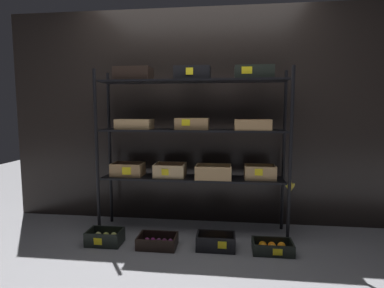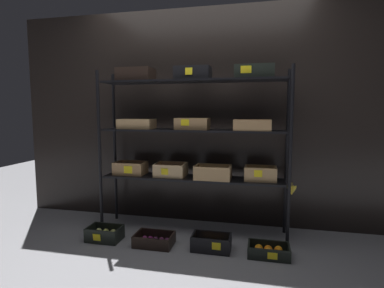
# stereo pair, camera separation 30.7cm
# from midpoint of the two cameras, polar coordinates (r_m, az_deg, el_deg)

# --- Properties ---
(ground_plane) EXTENTS (10.00, 10.00, 0.00)m
(ground_plane) POSITION_cam_midpoint_polar(r_m,az_deg,el_deg) (3.30, -2.77, -16.19)
(ground_plane) COLOR gray
(storefront_wall) EXTENTS (4.30, 0.12, 2.38)m
(storefront_wall) POSITION_cam_midpoint_polar(r_m,az_deg,el_deg) (3.42, -1.85, 5.04)
(storefront_wall) COLOR black
(storefront_wall) RESTS_ON ground_plane
(display_rack) EXTENTS (2.01, 0.37, 1.71)m
(display_rack) POSITION_cam_midpoint_polar(r_m,az_deg,el_deg) (3.06, -2.70, 2.44)
(display_rack) COLOR black
(display_rack) RESTS_ON ground_plane
(crate_ground_pear) EXTENTS (0.33, 0.22, 0.14)m
(crate_ground_pear) POSITION_cam_midpoint_polar(r_m,az_deg,el_deg) (3.15, -19.06, -16.59)
(crate_ground_pear) COLOR black
(crate_ground_pear) RESTS_ON ground_plane
(crate_ground_plum) EXTENTS (0.36, 0.24, 0.11)m
(crate_ground_plum) POSITION_cam_midpoint_polar(r_m,az_deg,el_deg) (2.98, -9.66, -18.02)
(crate_ground_plum) COLOR black
(crate_ground_plum) RESTS_ON ground_plane
(crate_ground_orange) EXTENTS (0.35, 0.21, 0.14)m
(crate_ground_orange) POSITION_cam_midpoint_polar(r_m,az_deg,el_deg) (2.90, 1.36, -18.35)
(crate_ground_orange) COLOR black
(crate_ground_orange) RESTS_ON ground_plane
(crate_ground_right_orange) EXTENTS (0.36, 0.22, 0.11)m
(crate_ground_right_orange) POSITION_cam_midpoint_polar(r_m,az_deg,el_deg) (2.89, 11.96, -18.75)
(crate_ground_right_orange) COLOR black
(crate_ground_right_orange) RESTS_ON ground_plane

